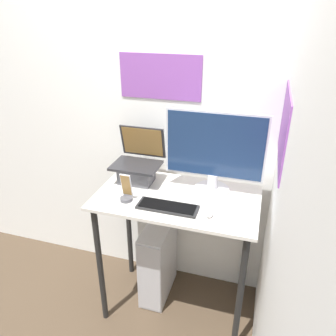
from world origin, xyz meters
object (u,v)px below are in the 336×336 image
Objects in this scene: laptop at (137,167)px; monitor at (214,154)px; cell_phone at (126,193)px; keyboard at (168,207)px; computer_tower at (158,260)px; mouse at (209,214)px.

laptop is 0.51m from monitor.
monitor is at bearing 29.07° from cell_phone.
keyboard is (-0.20, -0.27, -0.24)m from monitor.
monitor is at bearing 5.05° from computer_tower.
computer_tower is at bearing -174.95° from monitor.
keyboard is at bearing -127.23° from monitor.
mouse is at bearing -82.80° from monitor.
computer_tower is at bearing 121.33° from keyboard.
cell_phone is 0.29× the size of computer_tower.
laptop is 0.72m from computer_tower.
laptop is 0.25m from cell_phone.
cell_phone is at bearing -83.53° from laptop.
mouse is at bearing -2.07° from keyboard.
cell_phone reaches higher than mouse.
keyboard is 0.59× the size of computer_tower.
laptop is at bearing 152.57° from mouse.
monitor reaches higher than cell_phone.
cell_phone reaches higher than keyboard.
keyboard is 0.26m from cell_phone.
monitor is (0.48, 0.01, 0.15)m from laptop.
cell_phone is at bearing -116.22° from computer_tower.
computer_tower is at bearing 147.30° from mouse.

